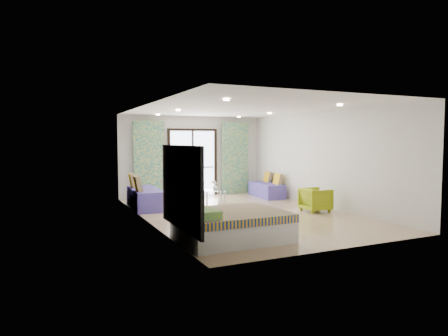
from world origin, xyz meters
name	(u,v)px	position (x,y,z in m)	size (l,w,h in m)	color
floor	(243,213)	(0.00, 0.00, 0.00)	(5.00, 7.50, 0.01)	#A18260
ceiling	(243,108)	(0.00, 0.00, 2.70)	(5.00, 7.50, 0.01)	silver
wall_back	(192,156)	(0.00, 3.75, 1.35)	(5.00, 0.01, 2.70)	silver
wall_front	(343,172)	(0.00, -3.75, 1.35)	(5.00, 0.01, 2.70)	silver
wall_left	(147,164)	(-2.50, 0.00, 1.35)	(0.01, 7.50, 2.70)	silver
wall_right	(321,159)	(2.50, 0.00, 1.35)	(0.01, 7.50, 2.70)	silver
balcony_door	(193,159)	(0.00, 3.72, 1.26)	(1.76, 0.08, 2.28)	black
balcony_rail	(193,168)	(0.00, 3.73, 0.95)	(1.52, 0.03, 0.04)	#595451
curtain_left	(149,160)	(-1.55, 3.57, 1.25)	(1.00, 0.10, 2.50)	silver
curtain_right	(235,158)	(1.55, 3.57, 1.25)	(1.00, 0.10, 2.50)	silver
downlight_a	(226,100)	(-1.40, -2.00, 2.67)	(0.12, 0.12, 0.02)	#FFE0B2
downlight_b	(340,105)	(1.40, -2.00, 2.67)	(0.12, 0.12, 0.02)	#FFE0B2
downlight_c	(178,110)	(-1.40, 1.00, 2.67)	(0.12, 0.12, 0.02)	#FFE0B2
downlight_d	(270,113)	(1.40, 1.00, 2.67)	(0.12, 0.12, 0.02)	#FFE0B2
downlight_e	(158,115)	(-1.40, 3.00, 2.67)	(0.12, 0.12, 0.02)	#FFE0B2
downlight_f	(239,117)	(1.40, 3.00, 2.67)	(0.12, 0.12, 0.02)	#FFE0B2
headboard	(181,187)	(-2.46, -2.34, 1.05)	(0.06, 2.10, 1.50)	black
switch_plate	(161,181)	(-2.47, -1.09, 1.05)	(0.02, 0.10, 0.10)	silver
bed	(230,225)	(-1.48, -2.34, 0.28)	(1.97, 1.61, 0.68)	silver
daybed_left	(145,197)	(-2.12, 1.86, 0.30)	(0.86, 1.97, 0.96)	#493E95
daybed_right	(267,189)	(2.11, 2.33, 0.25)	(0.80, 1.70, 0.81)	#493E95
coffee_table	(214,191)	(-0.02, 1.82, 0.35)	(0.72, 0.72, 0.69)	silver
vase	(215,187)	(0.00, 1.79, 0.48)	(0.17, 0.18, 0.17)	white
armchair	(316,199)	(1.87, -0.59, 0.35)	(0.67, 0.63, 0.69)	#98AC16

